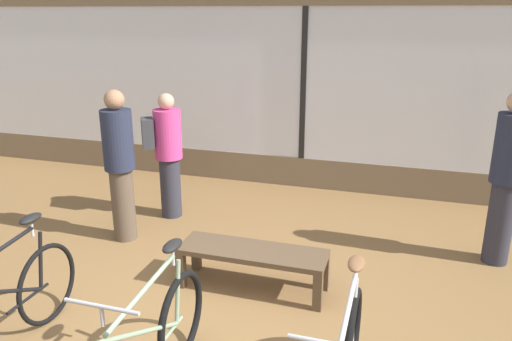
% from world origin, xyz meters
% --- Properties ---
extents(shop_back_wall, '(12.00, 0.08, 3.20)m').
position_xyz_m(shop_back_wall, '(0.00, 3.97, 1.64)').
color(shop_back_wall, '#7A664C').
rests_on(shop_back_wall, ground_plane).
extents(bicycle_left, '(0.46, 1.70, 1.03)m').
position_xyz_m(bicycle_left, '(-1.31, -0.51, 0.39)').
color(bicycle_left, black).
rests_on(bicycle_left, ground_plane).
extents(display_bench, '(1.40, 0.44, 0.41)m').
position_xyz_m(display_bench, '(0.18, 0.98, 0.34)').
color(display_bench, brown).
rests_on(display_bench, ground_plane).
extents(customer_near_rack, '(0.34, 0.34, 1.74)m').
position_xyz_m(customer_near_rack, '(-1.56, 1.59, 0.92)').
color(customer_near_rack, brown).
rests_on(customer_near_rack, ground_plane).
extents(customer_by_window, '(0.56, 0.50, 1.59)m').
position_xyz_m(customer_by_window, '(-1.37, 2.36, 0.85)').
color(customer_by_window, '#2D2D38').
rests_on(customer_by_window, ground_plane).
extents(customer_mid_floor, '(0.38, 0.38, 1.82)m').
position_xyz_m(customer_mid_floor, '(2.47, 2.25, 0.96)').
color(customer_mid_floor, '#2D2D38').
rests_on(customer_mid_floor, ground_plane).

